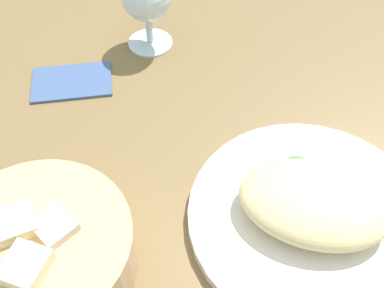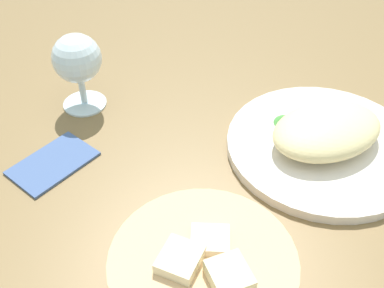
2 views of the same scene
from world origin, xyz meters
TOP-DOWN VIEW (x-y plane):
  - ground_plane at (0.00, 0.00)cm, footprint 140.00×140.00cm
  - plate at (-13.97, 1.67)cm, footprint 26.78×26.78cm
  - omelette at (-13.97, 1.67)cm, footprint 17.80×13.78cm
  - lettuce_garnish at (-10.94, -3.68)cm, footprint 4.02×4.02cm
  - bread_basket at (9.01, 18.30)cm, footprint 18.70×18.70cm
  - folded_napkin at (22.37, -6.35)cm, footprint 13.04×11.87cm

SIDE VIEW (x-z plane):
  - ground_plane at x=0.00cm, z-range -2.00..0.00cm
  - folded_napkin at x=22.37cm, z-range 0.00..0.80cm
  - plate at x=-13.97cm, z-range 0.00..1.40cm
  - lettuce_garnish at x=-10.94cm, z-range 1.40..3.01cm
  - bread_basket at x=9.01cm, z-range -0.61..7.21cm
  - omelette at x=-13.97cm, z-range 1.40..5.85cm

